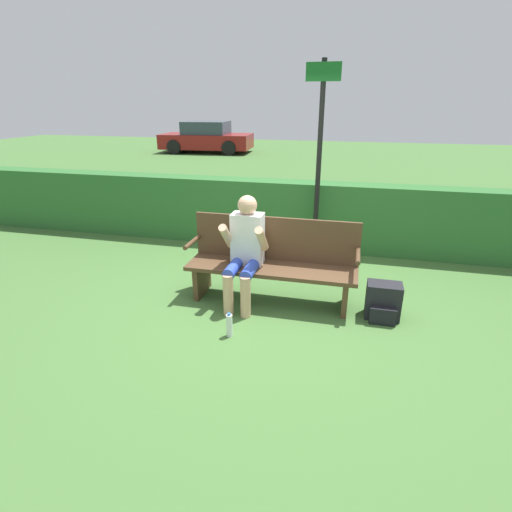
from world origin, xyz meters
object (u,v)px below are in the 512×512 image
at_px(person_seated, 245,247).
at_px(backpack, 383,302).
at_px(park_bench, 273,261).
at_px(parked_car, 207,138).
at_px(signpost, 319,151).
at_px(water_bottle, 229,325).

distance_m(person_seated, backpack, 1.59).
relative_size(park_bench, parked_car, 0.47).
height_order(person_seated, signpost, signpost).
xyz_separation_m(backpack, parked_car, (-6.94, 13.39, 0.44)).
distance_m(backpack, signpost, 2.33).
height_order(park_bench, water_bottle, park_bench).
relative_size(park_bench, water_bottle, 7.57).
bearing_deg(water_bottle, backpack, 26.47).
height_order(signpost, parked_car, signpost).
distance_m(backpack, water_bottle, 1.65).
distance_m(park_bench, person_seated, 0.37).
xyz_separation_m(park_bench, signpost, (0.33, 1.51, 1.06)).
relative_size(water_bottle, signpost, 0.09).
bearing_deg(signpost, park_bench, -102.32).
bearing_deg(backpack, signpost, 118.43).
bearing_deg(person_seated, parked_car, 112.09).
bearing_deg(parked_car, person_seated, -71.65).
bearing_deg(park_bench, signpost, 77.68).
height_order(park_bench, signpost, signpost).
height_order(person_seated, water_bottle, person_seated).
bearing_deg(signpost, parked_car, 117.26).
height_order(water_bottle, parked_car, parked_car).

